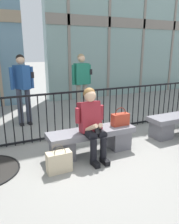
% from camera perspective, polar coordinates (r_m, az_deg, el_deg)
% --- Properties ---
extents(ground_plane, '(60.00, 60.00, 0.00)m').
position_cam_1_polar(ground_plane, '(4.08, 0.61, -10.54)').
color(ground_plane, gray).
extents(stone_bench, '(1.60, 0.44, 0.45)m').
position_cam_1_polar(stone_bench, '(3.96, 0.62, -7.03)').
color(stone_bench, slate).
rests_on(stone_bench, ground).
extents(seated_person_with_phone, '(0.52, 0.66, 1.21)m').
position_cam_1_polar(seated_person_with_phone, '(3.69, 0.61, -2.49)').
color(seated_person_with_phone, black).
rests_on(seated_person_with_phone, ground).
extents(handbag_on_bench, '(0.33, 0.14, 0.35)m').
position_cam_1_polar(handbag_on_bench, '(4.12, 7.98, -1.82)').
color(handbag_on_bench, '#B23823').
rests_on(handbag_on_bench, stone_bench).
extents(shopping_bag, '(0.38, 0.18, 0.44)m').
position_cam_1_polar(shopping_bag, '(3.47, -7.91, -12.67)').
color(shopping_bag, beige).
rests_on(shopping_bag, ground).
extents(bystander_at_railing, '(0.55, 0.44, 1.71)m').
position_cam_1_polar(bystander_at_railing, '(5.56, -17.05, 6.82)').
color(bystander_at_railing, '#383D4C').
rests_on(bystander_at_railing, ground).
extents(bystander_further_back, '(0.55, 0.27, 1.71)m').
position_cam_1_polar(bystander_further_back, '(6.06, -2.08, 8.21)').
color(bystander_further_back, gray).
rests_on(bystander_further_back, ground).
extents(plaza_railing, '(8.68, 0.04, 0.99)m').
position_cam_1_polar(plaza_railing, '(4.68, -4.25, -0.42)').
color(plaza_railing, black).
rests_on(plaza_railing, ground).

